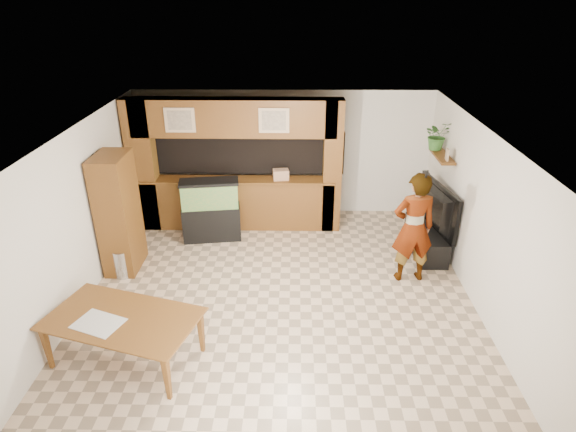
{
  "coord_description": "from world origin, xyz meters",
  "views": [
    {
      "loc": [
        0.24,
        -6.26,
        4.46
      ],
      "look_at": [
        0.13,
        0.6,
        1.14
      ],
      "focal_mm": 30.0,
      "sensor_mm": 36.0,
      "label": 1
    }
  ],
  "objects_px": {
    "person": "(413,228)",
    "television": "(430,207)",
    "dining_table": "(124,341)",
    "aquarium": "(211,211)",
    "pantry_cabinet": "(119,213)"
  },
  "relations": [
    {
      "from": "pantry_cabinet",
      "to": "aquarium",
      "type": "relative_size",
      "value": 1.69
    },
    {
      "from": "television",
      "to": "person",
      "type": "relative_size",
      "value": 0.77
    },
    {
      "from": "pantry_cabinet",
      "to": "television",
      "type": "height_order",
      "value": "pantry_cabinet"
    },
    {
      "from": "pantry_cabinet",
      "to": "aquarium",
      "type": "distance_m",
      "value": 1.75
    },
    {
      "from": "aquarium",
      "to": "dining_table",
      "type": "xyz_separation_m",
      "value": [
        -0.59,
        -3.39,
        -0.25
      ]
    },
    {
      "from": "television",
      "to": "person",
      "type": "height_order",
      "value": "person"
    },
    {
      "from": "pantry_cabinet",
      "to": "person",
      "type": "xyz_separation_m",
      "value": [
        4.84,
        -0.31,
        -0.07
      ]
    },
    {
      "from": "aquarium",
      "to": "dining_table",
      "type": "relative_size",
      "value": 0.63
    },
    {
      "from": "pantry_cabinet",
      "to": "dining_table",
      "type": "relative_size",
      "value": 1.07
    },
    {
      "from": "dining_table",
      "to": "aquarium",
      "type": "bearing_deg",
      "value": 96.67
    },
    {
      "from": "person",
      "to": "dining_table",
      "type": "relative_size",
      "value": 0.99
    },
    {
      "from": "aquarium",
      "to": "person",
      "type": "distance_m",
      "value": 3.76
    },
    {
      "from": "person",
      "to": "television",
      "type": "bearing_deg",
      "value": -125.34
    },
    {
      "from": "aquarium",
      "to": "television",
      "type": "xyz_separation_m",
      "value": [
        4.0,
        -0.4,
        0.29
      ]
    },
    {
      "from": "pantry_cabinet",
      "to": "aquarium",
      "type": "xyz_separation_m",
      "value": [
        1.35,
        1.04,
        -0.43
      ]
    }
  ]
}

